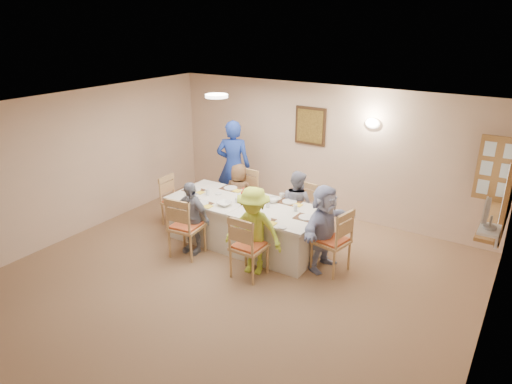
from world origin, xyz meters
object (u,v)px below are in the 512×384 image
Objects in this scene: desk_fan at (489,217)px; diner_right_end at (324,228)px; chair_front_left at (186,225)px; chair_left_end at (176,201)px; caregiver at (233,166)px; diner_front_left at (191,218)px; chair_back_left at (243,196)px; chair_right_end at (331,240)px; condiment_ketchup at (243,195)px; chair_back_right at (300,211)px; diner_back_left at (239,194)px; serving_hatch at (511,187)px; diner_front_right at (254,231)px; chair_front_right at (249,245)px; dining_table at (246,224)px; diner_back_right at (297,205)px.

diner_right_end is (-2.16, 0.46, -0.88)m from desk_fan.
chair_left_end is at bearing -46.94° from chair_front_left.
caregiver is at bearing 73.86° from diner_right_end.
chair_left_end is at bearing 144.11° from diner_front_left.
chair_front_left is (0.00, -1.60, 0.03)m from chair_back_left.
chair_right_end is 4.01× the size of condiment_ketchup.
diner_right_end is at bearing -91.96° from chair_left_end.
diner_back_left is at bearing -167.37° from chair_back_right.
serving_hatch is 4.65m from diner_front_left.
chair_right_end is at bearing 132.64° from caregiver.
diner_front_left is at bearing 168.86° from diner_front_right.
chair_right_end is (-2.03, 0.46, -1.04)m from desk_fan.
chair_back_right is 1.49m from diner_front_right.
chair_back_right is at bearing 173.93° from diner_back_left.
chair_back_right is at bearing -89.43° from chair_front_right.
serving_hatch is at bearing -150.85° from chair_front_right.
diner_back_left is 1.36m from diner_front_left.
serving_hatch is 3.88m from condiment_ketchup.
dining_table is 2.54× the size of chair_front_left.
caregiver is (-0.45, 0.47, 0.34)m from diner_back_left.
chair_front_right is at bearing -53.13° from dining_table.
diner_right_end is (0.82, -0.68, 0.06)m from diner_back_right.
diner_front_right reaches higher than condiment_ketchup.
diner_back_left reaches higher than chair_front_right.
chair_right_end is at bearing -166.43° from chair_front_left.
chair_right_end is at bearing -33.18° from chair_back_right.
chair_left_end is 0.75× the size of diner_back_right.
serving_hatch reaches higher than chair_right_end.
serving_hatch reaches higher than chair_back_right.
chair_front_left is 1.22m from diner_front_right.
diner_front_right is at bearing -43.44° from chair_right_end.
desk_fan is at bearing -97.14° from chair_left_end.
chair_back_left is at bearing -52.56° from chair_front_right.
chair_right_end reaches higher than chair_back_left.
chair_right_end reaches higher than dining_table.
serving_hatch reaches higher than chair_front_left.
chair_front_left reaches higher than condiment_ketchup.
diner_right_end is at bearing -79.03° from chair_right_end.
serving_hatch reaches higher than chair_left_end.
diner_back_left is 1.20m from diner_back_right.
diner_right_end reaches higher than chair_front_right.
chair_front_left is 1.91m from diner_back_right.
diner_front_right is 5.37× the size of condiment_ketchup.
chair_front_right is 1.16m from diner_right_end.
diner_right_end reaches higher than dining_table.
chair_front_left is (-4.29, -1.69, -0.98)m from serving_hatch.
diner_front_left is at bearing -86.80° from chair_back_left.
caregiver reaches higher than diner_back_left.
serving_hatch is 4.79m from caregiver.
chair_back_right is 0.70× the size of diner_right_end.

